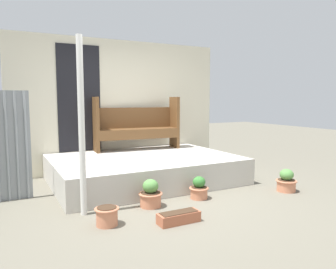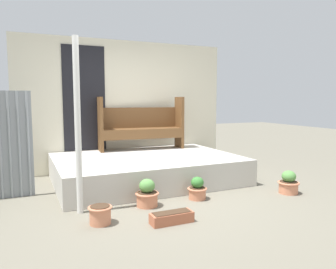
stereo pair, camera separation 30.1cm
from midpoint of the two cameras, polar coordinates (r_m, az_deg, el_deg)
name	(u,v)px [view 2 (the right image)]	position (r m, az deg, el deg)	size (l,w,h in m)	color
ground_plane	(160,199)	(4.81, 0.50, -11.20)	(24.00, 24.00, 0.00)	#706B5B
porch_slab	(146,168)	(5.80, -2.33, -5.93)	(3.08, 2.19, 0.44)	beige
house_wall	(125,105)	(6.72, -6.30, 5.05)	(4.28, 0.08, 2.60)	beige
support_post	(78,127)	(4.14, -13.45, 1.34)	(0.08, 0.08, 2.20)	white
bench	(141,124)	(6.53, -3.40, 1.82)	(1.70, 0.55, 1.04)	brown
flower_pot_left	(100,214)	(3.93, -9.52, -13.51)	(0.28, 0.28, 0.22)	tan
flower_pot_middle	(147,194)	(4.46, -1.70, -10.40)	(0.32, 0.32, 0.37)	tan
flower_pot_right	(197,189)	(4.81, 6.94, -9.48)	(0.28, 0.28, 0.33)	tan
flower_pot_far_right	(289,183)	(5.43, 21.77, -7.92)	(0.32, 0.32, 0.35)	tan
planter_box_rect	(172,217)	(3.93, 2.91, -14.26)	(0.50, 0.18, 0.13)	#B26042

